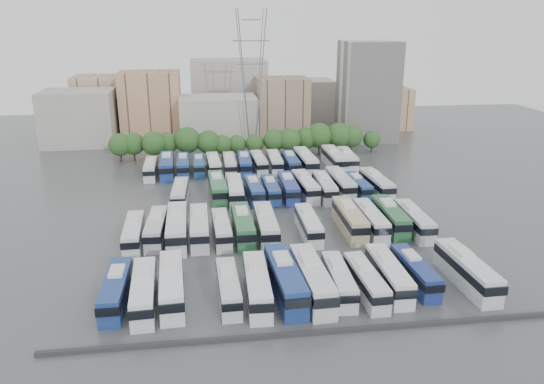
{
  "coord_description": "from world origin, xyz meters",
  "views": [
    {
      "loc": [
        -10.82,
        -80.28,
        31.87
      ],
      "look_at": [
        1.0,
        6.16,
        3.0
      ],
      "focal_mm": 35.0,
      "sensor_mm": 36.0,
      "label": 1
    }
  ],
  "objects": [
    {
      "name": "bus_r3_s13",
      "position": [
        21.37,
        30.92,
        1.83
      ],
      "size": [
        3.17,
        12.0,
        3.73
      ],
      "rotation": [
        0.0,
        0.0,
        -0.05
      ],
      "color": "white",
      "rests_on": "ground"
    },
    {
      "name": "parapet",
      "position": [
        0.0,
        -33.0,
        0.25
      ],
      "size": [
        56.0,
        0.5,
        0.5
      ],
      "primitive_type": "cube",
      "color": "#2D2D30",
      "rests_on": "ground"
    },
    {
      "name": "bus_r2_s13",
      "position": [
        21.62,
        11.59,
        1.96
      ],
      "size": [
        3.32,
        12.81,
        3.98
      ],
      "rotation": [
        0.0,
        0.0,
        0.04
      ],
      "color": "silver",
      "rests_on": "ground"
    },
    {
      "name": "bus_r3_s0",
      "position": [
        -21.58,
        29.13,
        1.7
      ],
      "size": [
        2.61,
        11.06,
        3.46
      ],
      "rotation": [
        0.0,
        0.0,
        0.02
      ],
      "color": "silver",
      "rests_on": "ground"
    },
    {
      "name": "bus_r1_s1",
      "position": [
        -18.03,
        -4.9,
        1.83
      ],
      "size": [
        3.07,
        11.96,
        3.72
      ],
      "rotation": [
        0.0,
        0.0,
        -0.04
      ],
      "color": "silver",
      "rests_on": "ground"
    },
    {
      "name": "bus_r2_s10",
      "position": [
        11.56,
        11.24,
        1.88
      ],
      "size": [
        3.0,
        12.27,
        3.83
      ],
      "rotation": [
        0.0,
        0.0,
        -0.03
      ],
      "color": "silver",
      "rests_on": "ground"
    },
    {
      "name": "bus_r0_s13",
      "position": [
        21.22,
        -24.7,
        2.0
      ],
      "size": [
        3.09,
        13.02,
        4.07
      ],
      "rotation": [
        0.0,
        0.0,
        0.02
      ],
      "color": "silver",
      "rests_on": "ground"
    },
    {
      "name": "bus_r2_s9",
      "position": [
        8.13,
        12.21,
        1.92
      ],
      "size": [
        3.31,
        12.56,
        3.9
      ],
      "rotation": [
        0.0,
        0.0,
        0.05
      ],
      "color": "silver",
      "rests_on": "ground"
    },
    {
      "name": "bus_r0_s2",
      "position": [
        -14.98,
        -23.47,
        1.96
      ],
      "size": [
        3.39,
        12.87,
        4.0
      ],
      "rotation": [
        0.0,
        0.0,
        0.05
      ],
      "color": "white",
      "rests_on": "ground"
    },
    {
      "name": "bus_r0_s11",
      "position": [
        14.94,
        -23.58,
        1.71
      ],
      "size": [
        2.75,
        11.19,
        3.49
      ],
      "rotation": [
        0.0,
        0.0,
        0.03
      ],
      "color": "navy",
      "rests_on": "ground"
    },
    {
      "name": "bus_r3_s7",
      "position": [
        1.44,
        30.66,
        1.78
      ],
      "size": [
        2.93,
        11.65,
        3.63
      ],
      "rotation": [
        0.0,
        0.0,
        0.04
      ],
      "color": "silver",
      "rests_on": "ground"
    },
    {
      "name": "bus_r0_s4",
      "position": [
        -8.36,
        -24.47,
        1.68
      ],
      "size": [
        2.63,
        10.96,
        3.42
      ],
      "rotation": [
        0.0,
        0.0,
        0.02
      ],
      "color": "silver",
      "rests_on": "ground"
    },
    {
      "name": "tree_line",
      "position": [
        0.38,
        42.12,
        4.18
      ],
      "size": [
        64.84,
        7.19,
        7.76
      ],
      "color": "black",
      "rests_on": "ground"
    },
    {
      "name": "bus_r1_s10",
      "position": [
        11.6,
        -5.68,
        2.01
      ],
      "size": [
        3.1,
        13.13,
        4.1
      ],
      "rotation": [
        0.0,
        0.0,
        -0.02
      ],
      "color": "tan",
      "rests_on": "ground"
    },
    {
      "name": "bus_r1_s8",
      "position": [
        4.91,
        -6.56,
        1.79
      ],
      "size": [
        2.7,
        11.69,
        3.66
      ],
      "rotation": [
        0.0,
        0.0,
        -0.01
      ],
      "color": "silver",
      "rests_on": "ground"
    },
    {
      "name": "bus_r2_s8",
      "position": [
        4.84,
        11.81,
        1.88
      ],
      "size": [
        2.85,
        12.22,
        3.82
      ],
      "rotation": [
        0.0,
        0.0,
        -0.02
      ],
      "color": "navy",
      "rests_on": "ground"
    },
    {
      "name": "bus_r3_s5",
      "position": [
        -4.96,
        30.05,
        1.76
      ],
      "size": [
        2.56,
        11.46,
        3.59
      ],
      "rotation": [
        0.0,
        0.0,
        -0.01
      ],
      "color": "silver",
      "rests_on": "ground"
    },
    {
      "name": "bus_r0_s8",
      "position": [
        4.96,
        -24.53,
        1.69
      ],
      "size": [
        2.81,
        11.06,
        3.45
      ],
      "rotation": [
        0.0,
        0.0,
        -0.04
      ],
      "color": "silver",
      "rests_on": "ground"
    },
    {
      "name": "bus_r1_s13",
      "position": [
        21.42,
        -7.24,
        1.87
      ],
      "size": [
        2.9,
        12.19,
        3.81
      ],
      "rotation": [
        0.0,
        0.0,
        -0.02
      ],
      "color": "silver",
      "rests_on": "ground"
    },
    {
      "name": "bus_r0_s1",
      "position": [
        -18.12,
        -24.45,
        1.88
      ],
      "size": [
        3.23,
        12.29,
        3.82
      ],
      "rotation": [
        0.0,
        0.0,
        0.05
      ],
      "color": "silver",
      "rests_on": "ground"
    },
    {
      "name": "bus_r1_s11",
      "position": [
        14.8,
        -6.18,
        1.89
      ],
      "size": [
        2.84,
        12.31,
        3.85
      ],
      "rotation": [
        0.0,
        0.0,
        -0.01
      ],
      "color": "silver",
      "rests_on": "ground"
    },
    {
      "name": "bus_r1_s3",
      "position": [
        -11.64,
        -5.66,
        1.94
      ],
      "size": [
        2.79,
        12.6,
        3.95
      ],
      "rotation": [
        0.0,
        0.0,
        0.0
      ],
      "color": "silver",
      "rests_on": "ground"
    },
    {
      "name": "bus_r3_s2",
      "position": [
        -14.85,
        30.38,
        1.85
      ],
      "size": [
        2.83,
        12.03,
        3.76
      ],
      "rotation": [
        0.0,
        0.0,
        0.02
      ],
      "color": "navy",
      "rests_on": "ground"
    },
    {
      "name": "bus_r3_s4",
      "position": [
        -8.36,
        30.02,
        1.8
      ],
      "size": [
        3.05,
        11.8,
        3.67
      ],
      "rotation": [
        0.0,
        0.0,
        0.04
      ],
      "color": "white",
      "rests_on": "ground"
    },
    {
      "name": "bus_r0_s9",
      "position": [
        8.1,
        -25.3,
        1.73
      ],
      "size": [
        2.76,
        11.27,
        3.51
      ],
      "rotation": [
        0.0,
        0.0,
        0.03
      ],
      "color": "silver",
      "rests_on": "ground"
    },
    {
      "name": "bus_r3_s1",
      "position": [
        -18.25,
        30.04,
        2.01
      ],
      "size": [
        3.28,
        13.17,
        4.1
      ],
      "rotation": [
        0.0,
        0.0,
        0.03
      ],
      "color": "navy",
      "rests_on": "ground"
    },
    {
      "name": "city_buildings",
      "position": [
        -7.46,
        71.86,
        7.87
      ],
      "size": [
        102.0,
        35.0,
        20.0
      ],
      "color": "#9E998E",
      "rests_on": "ground"
    },
    {
      "name": "bus_r1_s4",
      "position": [
        -8.34,
        -6.29,
        1.71
      ],
      "size": [
        2.76,
        11.18,
        3.49
      ],
      "rotation": [
        0.0,
        0.0,
        0.03
      ],
      "color": "silver",
      "rests_on": "ground"
    },
    {
      "name": "bus_r1_s12",
      "position": [
        18.27,
        -5.38,
        1.96
      ],
      "size": [
        3.21,
        12.8,
        3.99
      ],
      "rotation": [
        0.0,
        0.0,
        -0.03
      ],
      "color": "#2A633D",
      "rests_on": "ground"
    },
    {
      "name": "bus_r2_s11",
      "position": [
        15.0,
        12.9,
        1.99
      ],
      "size": [
        3.06,
        12.96,
        4.05
      ],
      "rotation": [
        0.0,
        0.0,
        0.02
      ],
      "color": "silver",
      "rests_on": "ground"
    },
    {
      "name": "bus_r0_s5",
      "position": [
        -5.0,
        -24.8,
        1.92
      ],
      "size": [
        3.07,
        12.51,
        3.9
      ],
      "rotation": [
        0.0,
        0.0,
        -0.03
      ],
      "color": "white",
      "rests_on": "ground"
    },
    {
      "name": "bus_r1_s5",
      "position": [
        -5.11,
        -5.98,
        1.96
      ],
      "size": [
        2.88,
        12.75,
        3.99
      ],
      "rotation": [
        0.0,
        0.0,
        0.01
      ],
      "color": "#2C683E",
      "rests_on": "ground"
    },
    {
      "name": "bus_r2_s12",
      "position": [
        18.13,
        11.73,
        1.67
      ],
      "size": [
        2.8,
        10.9,
        3.39
      ],
      "rotation": [
        0.0,
        0.0,
        0.04
      ],
      "color": "navy",
      "rests_on": "ground"
    },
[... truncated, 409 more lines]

